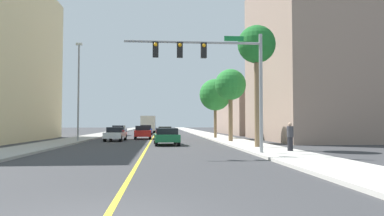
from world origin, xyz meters
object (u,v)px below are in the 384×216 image
(palm_mid, at_px, (230,86))
(delivery_truck, at_px, (148,124))
(palm_near, at_px, (257,47))
(palm_far, at_px, (215,95))
(street_lamp, at_px, (79,87))
(car_red, at_px, (143,132))
(car_silver, at_px, (119,130))
(pedestrian, at_px, (290,137))
(car_yellow, at_px, (165,132))
(car_green, at_px, (166,136))
(car_blue, at_px, (146,130))
(traffic_signal_mast, at_px, (218,66))
(car_white, at_px, (116,134))

(palm_mid, bearing_deg, delivery_truck, 104.90)
(palm_near, bearing_deg, palm_far, 91.85)
(street_lamp, height_order, palm_far, street_lamp)
(palm_near, relative_size, car_red, 1.99)
(car_silver, relative_size, pedestrian, 2.67)
(palm_near, xyz_separation_m, car_yellow, (-6.17, 18.85, -6.42))
(car_silver, relative_size, car_red, 1.05)
(car_green, bearing_deg, street_lamp, 147.64)
(car_blue, relative_size, car_red, 0.97)
(traffic_signal_mast, height_order, car_red, traffic_signal_mast)
(street_lamp, height_order, pedestrian, street_lamp)
(car_yellow, distance_m, pedestrian, 23.64)
(palm_far, height_order, car_red, palm_far)
(car_white, height_order, car_yellow, car_white)
(car_yellow, bearing_deg, palm_mid, -61.01)
(car_blue, distance_m, car_white, 18.24)
(palm_mid, height_order, palm_far, palm_far)
(car_green, bearing_deg, car_silver, 104.03)
(street_lamp, xyz_separation_m, car_green, (8.14, -4.70, -4.44))
(palm_near, height_order, car_silver, palm_near)
(palm_far, bearing_deg, street_lamp, -156.36)
(palm_mid, distance_m, palm_far, 7.87)
(pedestrian, bearing_deg, car_yellow, -169.16)
(car_blue, relative_size, delivery_truck, 0.54)
(delivery_truck, bearing_deg, car_blue, -89.28)
(palm_mid, bearing_deg, car_yellow, 118.11)
(street_lamp, bearing_deg, car_silver, 84.29)
(palm_near, distance_m, palm_mid, 8.09)
(palm_near, xyz_separation_m, delivery_truck, (-8.93, 40.25, -5.51))
(street_lamp, distance_m, car_yellow, 13.06)
(street_lamp, bearing_deg, car_yellow, 48.33)
(car_blue, bearing_deg, car_white, -97.23)
(car_green, height_order, delivery_truck, delivery_truck)
(street_lamp, relative_size, car_red, 2.15)
(street_lamp, relative_size, car_green, 2.03)
(traffic_signal_mast, relative_size, palm_mid, 1.17)
(palm_mid, distance_m, car_blue, 24.13)
(street_lamp, bearing_deg, traffic_signal_mast, -52.98)
(car_blue, height_order, car_red, car_blue)
(car_white, bearing_deg, street_lamp, -142.88)
(car_red, bearing_deg, palm_mid, -47.52)
(palm_mid, relative_size, car_green, 1.46)
(palm_far, distance_m, car_white, 12.13)
(traffic_signal_mast, bearing_deg, car_green, 105.56)
(car_blue, height_order, car_yellow, car_blue)
(car_silver, bearing_deg, traffic_signal_mast, 108.27)
(car_yellow, bearing_deg, street_lamp, -130.79)
(traffic_signal_mast, distance_m, palm_near, 6.24)
(palm_far, relative_size, car_blue, 1.62)
(palm_far, bearing_deg, car_yellow, 151.16)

